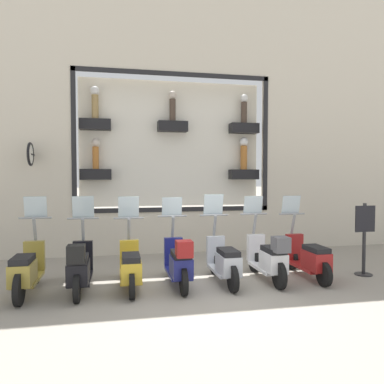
# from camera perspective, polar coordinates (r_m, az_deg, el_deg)

# --- Properties ---
(ground_plane) EXTENTS (120.00, 120.00, 0.00)m
(ground_plane) POSITION_cam_1_polar(r_m,az_deg,el_deg) (7.02, 1.74, -14.83)
(ground_plane) COLOR gray
(building_facade) EXTENTS (1.21, 36.00, 7.31)m
(building_facade) POSITION_cam_1_polar(r_m,az_deg,el_deg) (10.37, -2.88, 11.44)
(building_facade) COLOR beige
(building_facade) RESTS_ON ground_plane
(scooter_red_0) EXTENTS (1.79, 0.61, 1.65)m
(scooter_red_0) POSITION_cam_1_polar(r_m,az_deg,el_deg) (8.05, 17.39, -9.57)
(scooter_red_0) COLOR black
(scooter_red_0) RESTS_ON ground_plane
(scooter_white_1) EXTENTS (1.80, 0.60, 1.65)m
(scooter_white_1) POSITION_cam_1_polar(r_m,az_deg,el_deg) (7.61, 11.61, -9.81)
(scooter_white_1) COLOR black
(scooter_white_1) RESTS_ON ground_plane
(scooter_silver_2) EXTENTS (1.80, 0.60, 1.70)m
(scooter_silver_2) POSITION_cam_1_polar(r_m,az_deg,el_deg) (7.38, 4.91, -10.51)
(scooter_silver_2) COLOR black
(scooter_silver_2) RESTS_ON ground_plane
(scooter_navy_3) EXTENTS (1.80, 0.60, 1.64)m
(scooter_navy_3) POSITION_cam_1_polar(r_m,az_deg,el_deg) (7.11, -2.00, -10.68)
(scooter_navy_3) COLOR black
(scooter_navy_3) RESTS_ON ground_plane
(scooter_yellow_4) EXTENTS (1.79, 0.60, 1.67)m
(scooter_yellow_4) POSITION_cam_1_polar(r_m,az_deg,el_deg) (7.10, -9.36, -11.19)
(scooter_yellow_4) COLOR black
(scooter_yellow_4) RESTS_ON ground_plane
(scooter_black_5) EXTENTS (1.79, 0.61, 1.69)m
(scooter_black_5) POSITION_cam_1_polar(r_m,az_deg,el_deg) (7.05, -16.76, -10.92)
(scooter_black_5) COLOR black
(scooter_black_5) RESTS_ON ground_plane
(scooter_olive_6) EXTENTS (1.81, 0.61, 1.69)m
(scooter_olive_6) POSITION_cam_1_polar(r_m,az_deg,el_deg) (7.26, -23.88, -10.83)
(scooter_olive_6) COLOR black
(scooter_olive_6) RESTS_ON ground_plane
(shop_sign_post) EXTENTS (0.36, 0.45, 1.52)m
(shop_sign_post) POSITION_cam_1_polar(r_m,az_deg,el_deg) (8.69, 24.79, -6.23)
(shop_sign_post) COLOR #232326
(shop_sign_post) RESTS_ON ground_plane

